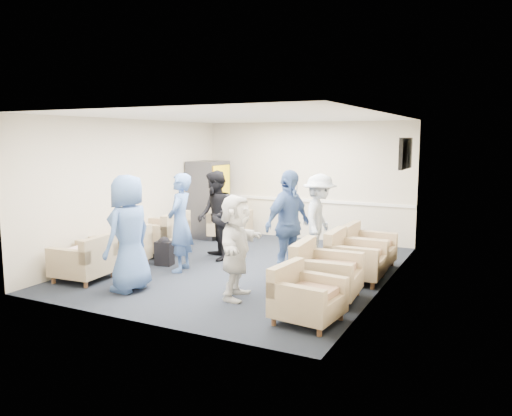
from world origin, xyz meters
The scene contains 25 objects.
floor centered at (0.00, 0.00, 0.00)m, with size 6.00×6.00×0.00m, color black.
ceiling centered at (0.00, 0.00, 2.70)m, with size 6.00×6.00×0.00m, color white.
back_wall centered at (0.00, 3.00, 1.35)m, with size 5.00×0.02×2.70m, color beige.
front_wall centered at (0.00, -3.00, 1.35)m, with size 5.00×0.02×2.70m, color beige.
left_wall centered at (-2.50, 0.00, 1.35)m, with size 0.02×6.00×2.70m, color beige.
right_wall centered at (2.50, 0.00, 1.35)m, with size 0.02×6.00×2.70m, color beige.
chair_rail centered at (0.00, 2.98, 0.90)m, with size 4.98×0.04×0.06m, color white.
tv centered at (2.44, 1.80, 2.05)m, with size 0.10×1.00×0.58m.
armchair_left_near centered at (-1.95, -1.91, 0.32)m, with size 0.87×0.87×0.65m.
armchair_left_mid centered at (-2.02, -0.92, 0.32)m, with size 0.81×0.81×0.64m.
armchair_left_far centered at (-1.95, 0.14, 0.37)m, with size 1.01×1.01×0.74m.
armchair_right_near centered at (1.94, -2.04, 0.31)m, with size 0.86×0.86×0.62m.
armchair_right_midnear centered at (1.85, -1.06, 0.36)m, with size 0.95×0.95×0.71m.
armchair_right_midfar centered at (1.96, 0.09, 0.35)m, with size 0.89×0.89×0.70m.
armchair_right_far centered at (1.95, 0.99, 0.33)m, with size 0.85×0.85×0.67m.
armchair_corner centered at (-1.52, 2.12, 0.36)m, with size 1.08×1.08×0.71m.
vending_machine centered at (-2.09, 2.13, 0.90)m, with size 0.73×0.85×1.80m.
backpack centered at (-1.42, -0.50, 0.28)m, with size 0.34×0.27×0.53m.
pillow centered at (-1.96, -1.91, 0.50)m, with size 0.49×0.37×0.14m, color white.
person_front_left centered at (-0.95, -1.99, 0.90)m, with size 0.87×0.57×1.79m, color #40609B.
person_mid_left centered at (-0.92, -0.69, 0.86)m, with size 0.63×0.41×1.73m, color #40609B.
person_back_left centered at (-0.79, 0.30, 0.86)m, with size 0.84×0.65×1.72m, color black.
person_back_right centered at (1.09, 0.89, 0.84)m, with size 1.09×0.62×1.68m, color white.
person_mid_right centered at (0.98, -0.33, 0.91)m, with size 1.07×0.44×1.82m, color #40609B.
person_front_right centered at (0.69, -1.58, 0.77)m, with size 1.42×0.45×1.53m, color silver.
Camera 1 is at (4.13, -7.79, 2.33)m, focal length 35.00 mm.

